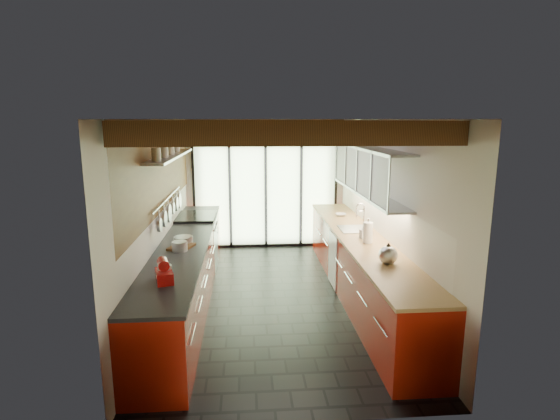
% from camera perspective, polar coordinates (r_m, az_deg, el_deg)
% --- Properties ---
extents(ground, '(5.50, 5.50, 0.00)m').
position_cam_1_polar(ground, '(6.62, -0.71, -11.39)').
color(ground, black).
rests_on(ground, ground).
extents(room_shell, '(5.50, 5.50, 5.50)m').
position_cam_1_polar(room_shell, '(6.16, -0.75, 2.91)').
color(room_shell, silver).
rests_on(room_shell, ground).
extents(ceiling_beams, '(3.14, 5.06, 4.90)m').
position_cam_1_polar(ceiling_beams, '(6.46, -0.99, 10.52)').
color(ceiling_beams, '#593316').
rests_on(ceiling_beams, ground).
extents(glass_door, '(2.95, 0.10, 2.90)m').
position_cam_1_polar(glass_door, '(8.82, -1.89, 5.62)').
color(glass_door, '#C6EAAD').
rests_on(glass_door, ground).
extents(left_counter, '(0.68, 5.00, 0.92)m').
position_cam_1_polar(left_counter, '(6.50, -12.12, -7.74)').
color(left_counter, '#9C190A').
rests_on(left_counter, ground).
extents(range_stove, '(0.66, 0.90, 0.97)m').
position_cam_1_polar(range_stove, '(7.87, -10.76, -4.18)').
color(range_stove, silver).
rests_on(range_stove, ground).
extents(right_counter, '(0.68, 5.00, 0.92)m').
position_cam_1_polar(right_counter, '(6.65, 10.38, -7.21)').
color(right_counter, '#9C190A').
rests_on(right_counter, ground).
extents(sink_assembly, '(0.45, 0.52, 0.43)m').
position_cam_1_polar(sink_assembly, '(6.88, 9.81, -2.21)').
color(sink_assembly, silver).
rests_on(sink_assembly, right_counter).
extents(upper_cabinets_right, '(0.34, 3.00, 3.00)m').
position_cam_1_polar(upper_cabinets_right, '(6.67, 11.47, 5.06)').
color(upper_cabinets_right, silver).
rests_on(upper_cabinets_right, ground).
extents(left_wall_fixtures, '(0.28, 2.60, 0.96)m').
position_cam_1_polar(left_wall_fixtures, '(6.47, -14.06, 4.31)').
color(left_wall_fixtures, silver).
rests_on(left_wall_fixtures, ground).
extents(stand_mixer, '(0.24, 0.33, 0.27)m').
position_cam_1_polar(stand_mixer, '(4.79, -14.90, -7.87)').
color(stand_mixer, '#B80E0E').
rests_on(stand_mixer, left_counter).
extents(pot_large, '(0.26, 0.26, 0.13)m').
position_cam_1_polar(pot_large, '(5.83, -12.97, -4.64)').
color(pot_large, silver).
rests_on(pot_large, left_counter).
extents(pot_small, '(0.32, 0.32, 0.10)m').
position_cam_1_polar(pot_small, '(6.17, -12.50, -3.86)').
color(pot_small, silver).
rests_on(pot_small, left_counter).
extents(cutting_board, '(0.36, 0.43, 0.03)m').
position_cam_1_polar(cutting_board, '(5.98, -12.76, -4.71)').
color(cutting_board, brown).
rests_on(cutting_board, left_counter).
extents(kettle, '(0.24, 0.28, 0.27)m').
position_cam_1_polar(kettle, '(5.35, 13.93, -5.59)').
color(kettle, silver).
rests_on(kettle, right_counter).
extents(paper_towel, '(0.13, 0.13, 0.35)m').
position_cam_1_polar(paper_towel, '(6.14, 11.41, -2.95)').
color(paper_towel, white).
rests_on(paper_towel, right_counter).
extents(soap_bottle, '(0.11, 0.11, 0.19)m').
position_cam_1_polar(soap_bottle, '(6.38, 10.80, -2.85)').
color(soap_bottle, silver).
rests_on(soap_bottle, right_counter).
extents(bowl, '(0.21, 0.21, 0.05)m').
position_cam_1_polar(bowl, '(7.80, 7.95, -0.63)').
color(bowl, silver).
rests_on(bowl, right_counter).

